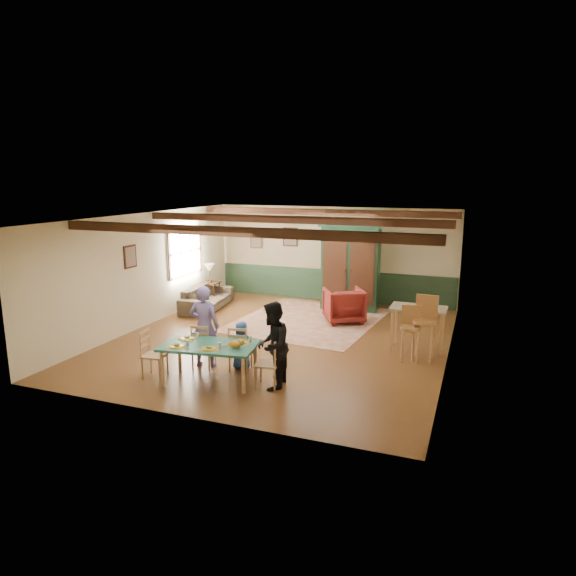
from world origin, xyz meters
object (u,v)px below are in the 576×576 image
(dining_chair_far_right, at_px, (241,348))
(person_man, at_px, (204,326))
(dining_chair_end_right, at_px, (267,363))
(armchair, at_px, (344,305))
(dining_chair_far_left, at_px, (204,345))
(person_woman, at_px, (272,345))
(dining_chair_end_left, at_px, (154,354))
(dining_table, at_px, (210,363))
(cat, at_px, (235,344))
(bar_stool_right, at_px, (424,329))
(end_table, at_px, (210,292))
(table_lamp, at_px, (210,273))
(counter_table, at_px, (417,329))
(person_child, at_px, (242,345))
(bar_stool_left, at_px, (410,334))
(sofa, at_px, (207,297))
(armoire, at_px, (351,267))

(dining_chair_far_right, distance_m, person_man, 0.81)
(dining_chair_end_right, relative_size, armchair, 0.92)
(dining_chair_far_right, xyz_separation_m, person_man, (-0.73, -0.04, 0.35))
(dining_chair_far_left, height_order, person_woman, person_woman)
(dining_chair_end_right, relative_size, person_man, 0.55)
(dining_chair_end_left, bearing_deg, dining_table, -90.00)
(person_man, bearing_deg, cat, 136.55)
(bar_stool_right, bearing_deg, end_table, 159.61)
(dining_table, xyz_separation_m, dining_chair_far_right, (0.26, 0.70, 0.09))
(dining_chair_far_right, bearing_deg, dining_chair_end_right, 136.17)
(dining_table, bearing_deg, end_table, 119.09)
(table_lamp, bearing_deg, dining_chair_far_left, -62.13)
(person_man, bearing_deg, table_lamp, -70.52)
(armchair, distance_m, counter_table, 2.50)
(dining_chair_far_right, bearing_deg, person_child, -90.00)
(cat, relative_size, bar_stool_right, 0.26)
(armchair, relative_size, bar_stool_left, 0.86)
(person_man, height_order, cat, person_man)
(dining_chair_far_left, xyz_separation_m, person_child, (0.70, 0.18, 0.02))
(dining_table, height_order, person_woman, person_woman)
(dining_chair_far_left, xyz_separation_m, cat, (0.96, -0.60, 0.33))
(sofa, relative_size, counter_table, 1.90)
(dining_chair_end_right, height_order, armoire, armoire)
(dining_table, distance_m, armchair, 4.70)
(dining_chair_far_right, distance_m, person_child, 0.08)
(armoire, relative_size, counter_table, 2.11)
(sofa, bearing_deg, dining_table, -157.64)
(dining_chair_end_left, height_order, dining_chair_end_right, same)
(dining_chair_end_left, distance_m, sofa, 4.97)
(dining_chair_far_left, distance_m, person_man, 0.36)
(dining_chair_far_left, bearing_deg, dining_chair_end_right, 155.08)
(dining_chair_end_right, xyz_separation_m, end_table, (-3.92, 5.04, -0.14))
(sofa, bearing_deg, cat, -153.19)
(person_woman, bearing_deg, dining_chair_end_right, -90.00)
(armoire, bearing_deg, person_child, -100.99)
(dining_table, bearing_deg, dining_chair_end_left, -171.35)
(dining_table, height_order, dining_chair_far_right, dining_chair_far_right)
(dining_chair_end_left, relative_size, sofa, 0.41)
(dining_chair_end_left, distance_m, person_child, 1.58)
(counter_table, bearing_deg, sofa, 164.86)
(end_table, distance_m, counter_table, 6.47)
(table_lamp, bearing_deg, person_child, -54.65)
(dining_chair_end_left, bearing_deg, person_woman, -90.00)
(dining_chair_far_right, height_order, dining_chair_end_right, same)
(dining_chair_end_left, xyz_separation_m, table_lamp, (-1.86, 5.35, 0.42))
(person_child, bearing_deg, table_lamp, -63.31)
(dining_chair_end_left, relative_size, bar_stool_left, 0.79)
(dining_table, bearing_deg, counter_table, 43.09)
(dining_table, height_order, table_lamp, table_lamp)
(person_child, bearing_deg, dining_chair_far_right, 90.00)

